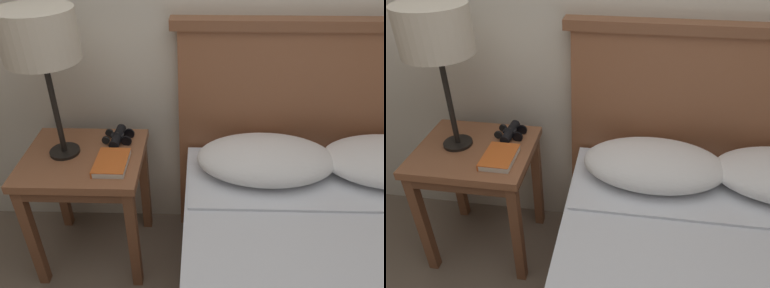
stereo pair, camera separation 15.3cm
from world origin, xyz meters
The scene contains 4 objects.
nightstand centered at (-0.58, 0.59, 0.52)m, with size 0.52×0.45×0.61m.
table_lamp centered at (-0.66, 0.61, 1.13)m, with size 0.29×0.29×0.62m.
book_on_nightstand centered at (-0.43, 0.52, 0.63)m, with size 0.14×0.19×0.03m.
binoculars_pair centered at (-0.44, 0.71, 0.64)m, with size 0.14×0.16×0.05m.
Camera 1 is at (-0.06, -0.74, 1.56)m, focal length 35.00 mm.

